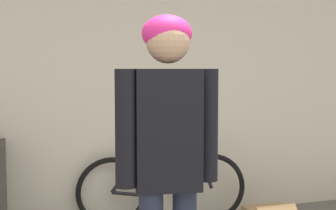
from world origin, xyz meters
The scene contains 3 objects.
wall_back centered at (0.00, 2.95, 1.30)m, with size 8.00×0.07×2.60m.
person centered at (-0.21, 0.90, 1.08)m, with size 0.56×0.26×1.76m.
bicycle centered at (0.35, 2.74, 0.35)m, with size 1.61×0.46×0.74m.
Camera 1 is at (-0.98, -1.39, 1.48)m, focal length 50.00 mm.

